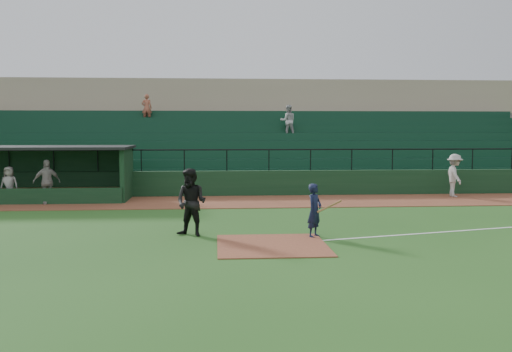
{
  "coord_description": "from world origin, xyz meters",
  "views": [
    {
      "loc": [
        -1.53,
        -15.8,
        3.22
      ],
      "look_at": [
        0.0,
        5.0,
        1.4
      ],
      "focal_mm": 38.64,
      "sensor_mm": 36.0,
      "label": 1
    }
  ],
  "objects": [
    {
      "name": "dugout_player_a",
      "position": [
        -8.64,
        7.84,
        0.96
      ],
      "size": [
        1.18,
        0.88,
        1.87
      ],
      "primitive_type": "imported",
      "rotation": [
        0.0,
        0.0,
        0.45
      ],
      "color": "#9D9793",
      "rests_on": "warning_track"
    },
    {
      "name": "dugout",
      "position": [
        -9.75,
        9.56,
        1.33
      ],
      "size": [
        8.9,
        3.2,
        2.42
      ],
      "color": "#103219",
      "rests_on": "ground"
    },
    {
      "name": "foul_line",
      "position": [
        8.0,
        1.2,
        0.01
      ],
      "size": [
        17.49,
        4.44,
        0.01
      ],
      "primitive_type": "cube",
      "rotation": [
        0.0,
        0.0,
        0.24
      ],
      "color": "white",
      "rests_on": "ground"
    },
    {
      "name": "umpire",
      "position": [
        -2.26,
        0.55,
        1.01
      ],
      "size": [
        1.22,
        1.12,
        2.02
      ],
      "primitive_type": "imported",
      "rotation": [
        0.0,
        0.0,
        -0.46
      ],
      "color": "black",
      "rests_on": "ground"
    },
    {
      "name": "warning_track",
      "position": [
        0.0,
        8.0,
        0.01
      ],
      "size": [
        40.0,
        4.0,
        0.03
      ],
      "primitive_type": "cube",
      "color": "brown",
      "rests_on": "ground"
    },
    {
      "name": "runner",
      "position": [
        9.54,
        8.91,
        1.03
      ],
      "size": [
        0.85,
        1.35,
        1.99
      ],
      "primitive_type": "imported",
      "rotation": [
        0.0,
        0.0,
        1.49
      ],
      "color": "#A7A29D",
      "rests_on": "warning_track"
    },
    {
      "name": "ground",
      "position": [
        0.0,
        0.0,
        0.0
      ],
      "size": [
        90.0,
        90.0,
        0.0
      ],
      "primitive_type": "plane",
      "color": "#224F19",
      "rests_on": "ground"
    },
    {
      "name": "home_plate_dirt",
      "position": [
        0.0,
        -1.0,
        0.01
      ],
      "size": [
        3.0,
        3.0,
        0.03
      ],
      "primitive_type": "cube",
      "color": "brown",
      "rests_on": "ground"
    },
    {
      "name": "dugout_player_b",
      "position": [
        -10.32,
        8.25,
        0.81
      ],
      "size": [
        0.79,
        0.54,
        1.56
      ],
      "primitive_type": "imported",
      "rotation": [
        0.0,
        0.0,
        -0.06
      ],
      "color": "#9A9590",
      "rests_on": "warning_track"
    },
    {
      "name": "batter_at_plate",
      "position": [
        1.37,
        0.08,
        0.8
      ],
      "size": [
        1.13,
        0.71,
        1.6
      ],
      "color": "black",
      "rests_on": "ground"
    },
    {
      "name": "stadium_structure",
      "position": [
        -0.0,
        16.46,
        2.3
      ],
      "size": [
        38.0,
        13.08,
        6.4
      ],
      "color": "#103219",
      "rests_on": "ground"
    }
  ]
}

